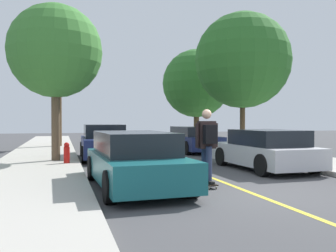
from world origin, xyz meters
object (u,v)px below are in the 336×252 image
object	(u,v)px
parked_car_right_nearest	(265,150)
fire_hydrant	(67,153)
parked_car_left_near	(104,142)
street_tree_right_nearest	(243,61)
street_tree_left_nearest	(55,52)
street_tree_left_near	(58,62)
street_tree_right_near	(196,84)
skateboarder	(207,141)
parked_car_right_near	(191,139)
parked_car_left_nearest	(135,160)
skateboard	(207,183)

from	to	relation	value
parked_car_right_nearest	fire_hydrant	distance (m)	6.57
parked_car_left_near	fire_hydrant	size ratio (longest dim) A/B	6.01
street_tree_right_nearest	street_tree_left_nearest	bearing A→B (deg)	-168.82
street_tree_left_near	street_tree_right_near	xyz separation A→B (m)	(8.34, 0.06, -0.95)
fire_hydrant	skateboarder	distance (m)	5.72
parked_car_right_near	street_tree_left_near	world-z (taller)	street_tree_left_near
parked_car_right_near	street_tree_left_near	distance (m)	8.76
parked_car_left_nearest	street_tree_left_nearest	world-z (taller)	street_tree_left_nearest
fire_hydrant	parked_car_right_nearest	bearing A→B (deg)	-21.57
parked_car_left_nearest	street_tree_left_nearest	bearing A→B (deg)	109.31
parked_car_right_near	skateboard	size ratio (longest dim) A/B	5.50
street_tree_right_nearest	skateboard	bearing A→B (deg)	-123.26
street_tree_right_nearest	street_tree_right_near	bearing A→B (deg)	90.00
skateboarder	parked_car_left_near	bearing A→B (deg)	103.23
street_tree_right_near	skateboard	world-z (taller)	street_tree_right_near
parked_car_right_near	skateboarder	xyz separation A→B (m)	(-2.95, -9.26, 0.46)
skateboard	street_tree_left_nearest	bearing A→B (deg)	121.82
parked_car_right_near	skateboard	world-z (taller)	parked_car_right_near
parked_car_right_near	fire_hydrant	xyz separation A→B (m)	(-6.11, -4.53, -0.14)
parked_car_left_near	parked_car_left_nearest	bearing A→B (deg)	-90.03
street_tree_left_nearest	skateboarder	distance (m)	7.35
parked_car_right_near	skateboarder	size ratio (longest dim) A/B	2.68
street_tree_left_nearest	street_tree_left_near	world-z (taller)	street_tree_left_near
street_tree_left_near	parked_car_right_near	bearing A→B (deg)	-32.50
parked_car_left_nearest	parked_car_right_near	xyz separation A→B (m)	(4.61, 8.85, -0.03)
street_tree_right_near	fire_hydrant	bearing A→B (deg)	-132.43
street_tree_left_near	parked_car_right_nearest	bearing A→B (deg)	-59.69
parked_car_right_nearest	street_tree_left_nearest	distance (m)	8.08
street_tree_right_near	skateboard	distance (m)	14.75
parked_car_left_nearest	parked_car_right_nearest	world-z (taller)	parked_car_left_nearest
parked_car_right_near	street_tree_right_nearest	world-z (taller)	street_tree_right_nearest
parked_car_right_nearest	fire_hydrant	size ratio (longest dim) A/B	5.79
parked_car_left_nearest	skateboarder	size ratio (longest dim) A/B	2.48
street_tree_right_nearest	parked_car_right_near	bearing A→B (deg)	134.58
street_tree_left_nearest	street_tree_left_near	size ratio (longest dim) A/B	0.89
parked_car_right_nearest	street_tree_right_nearest	distance (m)	6.57
parked_car_left_nearest	street_tree_right_near	size ratio (longest dim) A/B	0.73
street_tree_right_nearest	skateboard	xyz separation A→B (m)	(-4.81, -7.33, -4.29)
street_tree_right_near	parked_car_left_near	bearing A→B (deg)	-135.46
parked_car_right_near	fire_hydrant	distance (m)	7.61
parked_car_right_near	street_tree_right_nearest	distance (m)	4.60
parked_car_left_near	skateboard	bearing A→B (deg)	-76.72
skateboard	street_tree_right_nearest	bearing A→B (deg)	56.74
street_tree_right_nearest	fire_hydrant	world-z (taller)	street_tree_right_nearest
street_tree_right_near	street_tree_left_near	bearing A→B (deg)	-179.56
fire_hydrant	parked_car_right_near	bearing A→B (deg)	36.57
parked_car_left_nearest	street_tree_left_nearest	size ratio (longest dim) A/B	0.77
parked_car_left_near	street_tree_left_near	distance (m)	7.78
street_tree_left_nearest	skateboard	xyz separation A→B (m)	(3.53, -5.69, -3.97)
parked_car_right_nearest	street_tree_left_near	size ratio (longest dim) A/B	0.65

